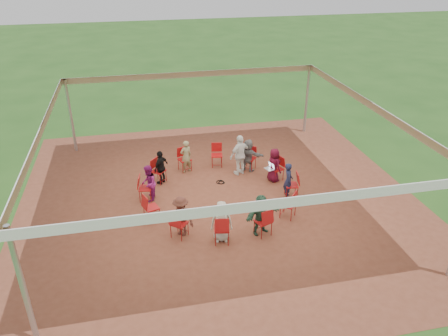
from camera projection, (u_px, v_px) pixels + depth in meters
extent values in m
plane|color=#224C17|center=(219.00, 198.00, 14.66)|extent=(80.00, 80.00, 0.00)
plane|color=brown|center=(219.00, 198.00, 14.65)|extent=(13.00, 13.00, 0.00)
cylinder|color=#B2B2B7|center=(23.00, 288.00, 8.68)|extent=(0.12, 0.12, 3.00)
cylinder|color=#B2B2B7|center=(71.00, 116.00, 17.38)|extent=(0.12, 0.12, 3.00)
cylinder|color=#B2B2B7|center=(307.00, 100.00, 19.27)|extent=(0.12, 0.12, 3.00)
plane|color=white|center=(218.00, 114.00, 13.29)|extent=(10.30, 10.30, 0.00)
cube|color=white|center=(269.00, 205.00, 8.86)|extent=(10.30, 0.03, 0.24)
cube|color=white|center=(193.00, 74.00, 17.83)|extent=(10.30, 0.03, 0.24)
cube|color=white|center=(41.00, 131.00, 12.38)|extent=(0.03, 10.30, 0.24)
cube|color=white|center=(372.00, 106.00, 14.31)|extent=(0.03, 10.30, 0.24)
imported|color=#47091A|center=(274.00, 165.00, 15.47)|extent=(0.53, 0.69, 1.25)
imported|color=slate|center=(248.00, 155.00, 16.19)|extent=(1.17, 1.08, 1.25)
imported|color=#8B8458|center=(186.00, 156.00, 16.10)|extent=(0.53, 0.44, 1.25)
imported|color=black|center=(161.00, 167.00, 15.32)|extent=(0.76, 0.80, 1.25)
imported|color=#861A67|center=(149.00, 183.00, 14.28)|extent=(0.45, 0.66, 1.25)
imported|color=#4F271E|center=(181.00, 216.00, 12.55)|extent=(0.88, 0.82, 1.25)
imported|color=#B1AF9B|center=(222.00, 221.00, 12.32)|extent=(0.66, 0.44, 1.25)
imported|color=#29523B|center=(261.00, 214.00, 12.64)|extent=(1.24, 0.81, 1.25)
imported|color=#181D3A|center=(288.00, 180.00, 14.46)|extent=(0.37, 0.50, 1.25)
imported|color=white|center=(240.00, 155.00, 15.88)|extent=(1.01, 0.78, 1.53)
torus|color=black|center=(220.00, 182.00, 15.62)|extent=(0.30, 0.30, 0.03)
torus|color=black|center=(222.00, 182.00, 15.59)|extent=(0.24, 0.24, 0.03)
cube|color=#B7B7BC|center=(269.00, 169.00, 15.41)|extent=(0.33, 0.39, 0.02)
cube|color=#B7B7BC|center=(272.00, 165.00, 15.41)|extent=(0.18, 0.34, 0.21)
cube|color=#CCE0FF|center=(271.00, 165.00, 15.41)|extent=(0.15, 0.29, 0.18)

